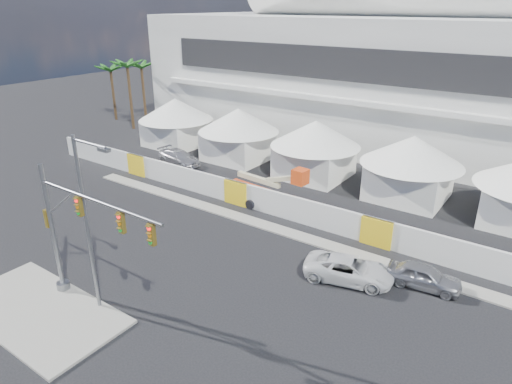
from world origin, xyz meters
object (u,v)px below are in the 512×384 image
Objects in this scene: boom_lift at (254,191)px; pickup_curb at (349,269)px; lot_car_c at (179,157)px; traffic_mast at (72,233)px; sedan_silver at (424,276)px; streetlight_median at (88,215)px.

pickup_curb is at bearing -22.43° from boom_lift.
traffic_mast is at bearing -141.54° from lot_car_c.
streetlight_median reaches higher than sedan_silver.
streetlight_median is at bearing -138.49° from lot_car_c.
sedan_silver is 0.46× the size of traffic_mast.
lot_car_c is 0.55× the size of traffic_mast.
boom_lift is at bearing 90.63° from traffic_mast.
sedan_silver is at bearing 41.88° from streetlight_median.
pickup_curb is 0.65× the size of boom_lift.
pickup_curb is at bearing 46.72° from streetlight_median.
sedan_silver is at bearing -9.70° from boom_lift.
streetlight_median is at bearing -78.87° from boom_lift.
lot_car_c is at bearing 121.20° from traffic_mast.
sedan_silver is 0.52× the size of boom_lift.
streetlight_median reaches higher than boom_lift.
sedan_silver is 19.69m from traffic_mast.
streetlight_median is at bearing 8.30° from traffic_mast.
traffic_mast is 16.81m from boom_lift.
lot_car_c reaches higher than sedan_silver.
traffic_mast is (12.14, -20.04, 3.57)m from lot_car_c.
pickup_curb is 0.57× the size of traffic_mast.
sedan_silver is at bearing -79.44° from pickup_curb.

